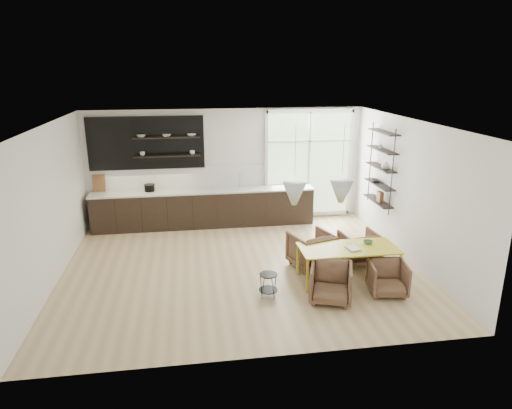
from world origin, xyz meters
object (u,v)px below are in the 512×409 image
Objects in this scene: armchair_front_left at (331,283)px; armchair_back_right at (359,247)px; wire_stool at (268,282)px; armchair_front_right at (388,278)px; dining_table at (348,250)px; armchair_back_left at (311,250)px.

armchair_back_right is at bearing 72.70° from armchair_front_left.
armchair_back_right reaches higher than armchair_front_left.
wire_stool is at bearing -177.72° from armchair_front_left.
armchair_front_right is at bearing -6.14° from wire_stool.
wire_stool is (-1.04, 0.31, -0.06)m from armchair_front_left.
dining_table is 2.31× the size of armchair_back_left.
armchair_front_left is at bearing -16.68° from wire_stool.
dining_table is at bearing 71.04° from armchair_front_left.
dining_table reaches higher than wire_stool.
armchair_front_left is at bearing 70.79° from armchair_back_left.
dining_table is 2.54× the size of armchair_front_left.
armchair_back_right is 2.39m from wire_stool.
armchair_back_left is at bearing 137.31° from armchair_front_right.
armchair_front_left reaches higher than armchair_front_right.
armchair_back_left is at bearing 45.83° from wire_stool.
armchair_back_left is 1.87× the size of wire_stool.
dining_table reaches higher than armchair_back_right.
armchair_back_left reaches higher than wire_stool.
armchair_front_right is (1.07, 0.08, -0.03)m from armchair_front_left.
armchair_front_left is 1.08m from wire_stool.
dining_table is 0.87m from armchair_front_right.
armchair_back_left is at bearing 107.49° from armchair_front_left.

